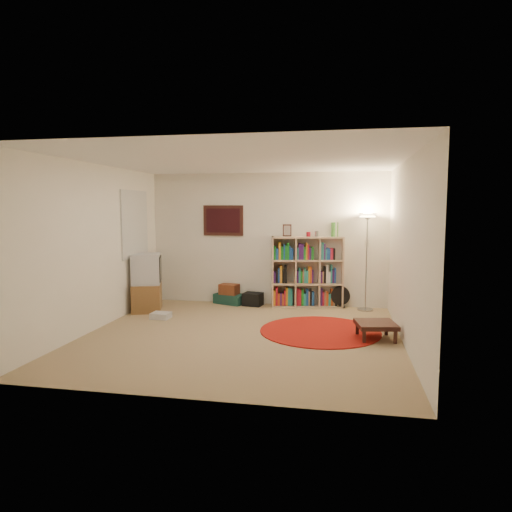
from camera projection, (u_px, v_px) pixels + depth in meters
The scene contains 12 objects.
room at pixel (238, 249), 6.52m from camera, with size 4.54×4.54×2.54m.
bookshelf at pixel (306, 273), 8.50m from camera, with size 1.36×0.59×1.58m.
floor_lamp at pixel (367, 230), 8.07m from camera, with size 0.37×0.37×1.75m.
floor_fan at pixel (340, 297), 8.43m from camera, with size 0.35×0.19×0.40m.
tv_stand at pixel (147, 283), 8.20m from camera, with size 0.69×0.82×1.03m.
dvd_box at pixel (161, 316), 7.61m from camera, with size 0.31×0.27×0.10m.
suitcase at pixel (231, 299), 8.82m from camera, with size 0.68×0.56×0.19m.
wicker_basket at pixel (229, 289), 8.76m from camera, with size 0.39×0.32×0.20m.
duffel_bag at pixel (253, 299), 8.63m from camera, with size 0.39×0.34×0.24m.
paper_towel at pixel (262, 298), 8.74m from camera, with size 0.12×0.12×0.23m.
red_rug at pixel (320, 331), 6.81m from camera, with size 1.80×1.80×0.02m.
side_table at pixel (376, 325), 6.39m from camera, with size 0.62×0.62×0.24m.
Camera 1 is at (1.40, -6.28, 1.84)m, focal length 32.00 mm.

